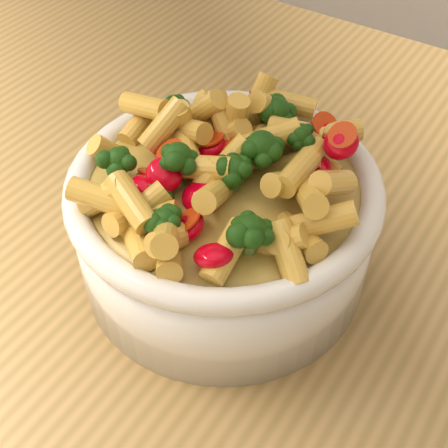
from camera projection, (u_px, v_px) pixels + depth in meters
The scene contains 3 objects.
table at pixel (150, 275), 0.62m from camera, with size 1.20×0.80×0.90m.
serving_bowl at pixel (224, 223), 0.46m from camera, with size 0.22×0.22×0.10m.
pasta_salad at pixel (224, 160), 0.42m from camera, with size 0.18×0.18×0.04m.
Camera 1 is at (0.28, -0.29, 1.27)m, focal length 50.00 mm.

